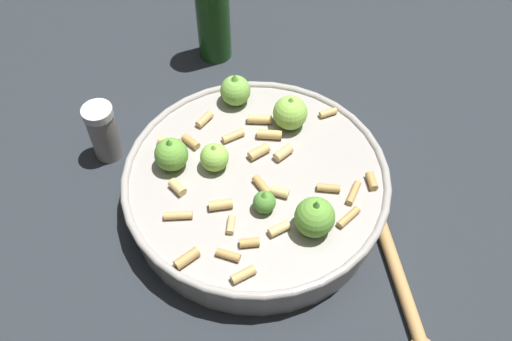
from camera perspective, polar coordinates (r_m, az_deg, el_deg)
The scene contains 5 objects.
ground_plane at distance 0.75m, azimuth 0.00°, elevation -2.99°, with size 2.40×2.40×0.00m, color #23282D.
cooking_pan at distance 0.72m, azimuth -0.02°, elevation -1.33°, with size 0.34×0.34×0.11m.
pepper_shaker at distance 0.79m, azimuth -15.35°, elevation 3.84°, with size 0.04×0.04×0.09m.
olive_oil_bottle at distance 0.89m, azimuth -4.51°, elevation 16.65°, with size 0.05×0.05×0.23m.
wooden_spoon at distance 0.70m, azimuth 14.64°, elevation -11.24°, with size 0.05×0.26×0.02m.
Camera 1 is at (-0.02, -0.43, 0.62)m, focal length 39.04 mm.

